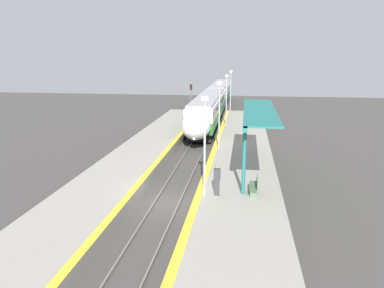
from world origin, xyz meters
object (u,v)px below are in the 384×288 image
platform_bench (255,185)px  railway_signal (191,99)px  person_waiting (217,179)px  lamppost_near (205,140)px  lamppost_farthest (231,88)px  lamppost_mid (219,111)px  lamppost_far (226,96)px  train (215,100)px

platform_bench → railway_signal: (-7.56, 27.04, 1.58)m
person_waiting → lamppost_near: bearing=-170.8°
lamppost_near → lamppost_farthest: (0.00, 32.80, 0.00)m
lamppost_mid → lamppost_far: (0.00, 10.93, 0.00)m
railway_signal → lamppost_near: lamppost_near is taller
railway_signal → lamppost_far: size_ratio=0.88×
platform_bench → lamppost_farthest: (-2.77, 32.13, 2.65)m
person_waiting → lamppost_near: size_ratio=0.32×
lamppost_near → lamppost_farthest: bearing=90.0°
lamppost_mid → lamppost_farthest: bearing=90.0°
train → person_waiting: 33.32m
train → platform_bench: bearing=-81.3°
lamppost_far → railway_signal: bearing=129.4°
train → lamppost_mid: (2.23, -22.37, 1.81)m
platform_bench → person_waiting: bearing=-165.0°
railway_signal → person_waiting: bearing=-78.8°
railway_signal → lamppost_far: bearing=-50.6°
train → railway_signal: railway_signal is taller
platform_bench → railway_signal: bearing=105.6°
train → person_waiting: size_ratio=24.77×
lamppost_near → lamppost_farthest: size_ratio=1.00×
platform_bench → lamppost_mid: size_ratio=0.31×
lamppost_mid → platform_bench: bearing=-74.9°
platform_bench → person_waiting: (-2.09, -0.56, 0.44)m
lamppost_mid → lamppost_farthest: same height
person_waiting → lamppost_farthest: bearing=91.2°
person_waiting → lamppost_mid: (-0.68, 10.82, 2.21)m
lamppost_farthest → train: bearing=167.3°
lamppost_mid → lamppost_near: bearing=-90.0°
platform_bench → lamppost_mid: bearing=105.1°
train → lamppost_farthest: lamppost_farthest is taller
train → lamppost_farthest: size_ratio=7.94×
person_waiting → lamppost_mid: size_ratio=0.32×
platform_bench → person_waiting: person_waiting is taller
lamppost_farthest → platform_bench: bearing=-85.1°
lamppost_mid → lamppost_far: bearing=90.0°
person_waiting → platform_bench: bearing=15.0°
person_waiting → train: bearing=95.0°
lamppost_near → person_waiting: bearing=9.2°
railway_signal → lamppost_near: (4.79, -27.71, 1.07)m
lamppost_near → lamppost_mid: (0.00, 10.93, 0.00)m
railway_signal → lamppost_farthest: lamppost_farthest is taller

